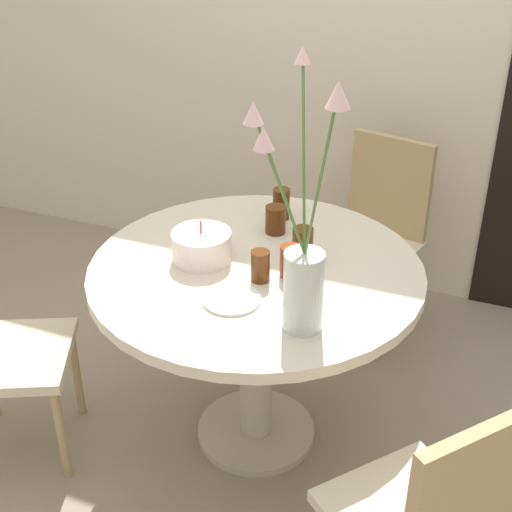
{
  "coord_description": "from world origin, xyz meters",
  "views": [
    {
      "loc": [
        0.76,
        -1.92,
        1.99
      ],
      "look_at": [
        0.0,
        0.0,
        0.8
      ],
      "focal_mm": 50.0,
      "sensor_mm": 36.0,
      "label": 1
    }
  ],
  "objects_px": {
    "drink_glass_0": "(260,266)",
    "drink_glass_4": "(303,242)",
    "side_plate": "(232,299)",
    "drink_glass_1": "(290,261)",
    "flower_vase": "(301,263)",
    "drink_glass_2": "(276,220)",
    "chair_far_back": "(377,227)",
    "drink_glass_3": "(281,204)",
    "birthday_cake": "(202,246)"
  },
  "relations": [
    {
      "from": "drink_glass_0",
      "to": "drink_glass_4",
      "type": "relative_size",
      "value": 0.99
    },
    {
      "from": "side_plate",
      "to": "drink_glass_1",
      "type": "relative_size",
      "value": 1.71
    },
    {
      "from": "flower_vase",
      "to": "drink_glass_2",
      "type": "bearing_deg",
      "value": 116.84
    },
    {
      "from": "flower_vase",
      "to": "drink_glass_1",
      "type": "bearing_deg",
      "value": 114.22
    },
    {
      "from": "chair_far_back",
      "to": "drink_glass_2",
      "type": "relative_size",
      "value": 8.73
    },
    {
      "from": "flower_vase",
      "to": "drink_glass_4",
      "type": "distance_m",
      "value": 0.45
    },
    {
      "from": "chair_far_back",
      "to": "flower_vase",
      "type": "relative_size",
      "value": 1.15
    },
    {
      "from": "chair_far_back",
      "to": "drink_glass_3",
      "type": "xyz_separation_m",
      "value": [
        -0.27,
        -0.55,
        0.31
      ]
    },
    {
      "from": "flower_vase",
      "to": "drink_glass_3",
      "type": "bearing_deg",
      "value": 114.07
    },
    {
      "from": "drink_glass_1",
      "to": "drink_glass_4",
      "type": "xyz_separation_m",
      "value": [
        -0.0,
        0.14,
        -0.0
      ]
    },
    {
      "from": "flower_vase",
      "to": "drink_glass_3",
      "type": "distance_m",
      "value": 0.73
    },
    {
      "from": "drink_glass_1",
      "to": "drink_glass_2",
      "type": "height_order",
      "value": "drink_glass_1"
    },
    {
      "from": "side_plate",
      "to": "drink_glass_0",
      "type": "xyz_separation_m",
      "value": [
        0.04,
        0.15,
        0.05
      ]
    },
    {
      "from": "chair_far_back",
      "to": "side_plate",
      "type": "relative_size",
      "value": 4.91
    },
    {
      "from": "flower_vase",
      "to": "drink_glass_3",
      "type": "xyz_separation_m",
      "value": [
        -0.29,
        0.65,
        -0.16
      ]
    },
    {
      "from": "chair_far_back",
      "to": "drink_glass_2",
      "type": "xyz_separation_m",
      "value": [
        -0.25,
        -0.66,
        0.31
      ]
    },
    {
      "from": "drink_glass_2",
      "to": "chair_far_back",
      "type": "bearing_deg",
      "value": 69.7
    },
    {
      "from": "chair_far_back",
      "to": "drink_glass_3",
      "type": "height_order",
      "value": "chair_far_back"
    },
    {
      "from": "side_plate",
      "to": "flower_vase",
      "type": "bearing_deg",
      "value": -13.04
    },
    {
      "from": "birthday_cake",
      "to": "drink_glass_3",
      "type": "relative_size",
      "value": 1.72
    },
    {
      "from": "chair_far_back",
      "to": "drink_glass_1",
      "type": "distance_m",
      "value": 0.99
    },
    {
      "from": "birthday_cake",
      "to": "drink_glass_2",
      "type": "distance_m",
      "value": 0.32
    },
    {
      "from": "drink_glass_1",
      "to": "side_plate",
      "type": "bearing_deg",
      "value": -119.27
    },
    {
      "from": "drink_glass_2",
      "to": "drink_glass_0",
      "type": "bearing_deg",
      "value": -78.13
    },
    {
      "from": "birthday_cake",
      "to": "drink_glass_0",
      "type": "bearing_deg",
      "value": -12.68
    },
    {
      "from": "drink_glass_3",
      "to": "drink_glass_4",
      "type": "distance_m",
      "value": 0.3
    },
    {
      "from": "side_plate",
      "to": "chair_far_back",
      "type": "bearing_deg",
      "value": 79.36
    },
    {
      "from": "chair_far_back",
      "to": "flower_vase",
      "type": "height_order",
      "value": "flower_vase"
    },
    {
      "from": "flower_vase",
      "to": "chair_far_back",
      "type": "bearing_deg",
      "value": 91.18
    },
    {
      "from": "chair_far_back",
      "to": "side_plate",
      "type": "height_order",
      "value": "chair_far_back"
    },
    {
      "from": "side_plate",
      "to": "drink_glass_2",
      "type": "distance_m",
      "value": 0.48
    },
    {
      "from": "birthday_cake",
      "to": "drink_glass_2",
      "type": "xyz_separation_m",
      "value": [
        0.17,
        0.28,
        0.0
      ]
    },
    {
      "from": "chair_far_back",
      "to": "birthday_cake",
      "type": "relative_size",
      "value": 4.4
    },
    {
      "from": "birthday_cake",
      "to": "side_plate",
      "type": "distance_m",
      "value": 0.28
    },
    {
      "from": "chair_far_back",
      "to": "drink_glass_0",
      "type": "distance_m",
      "value": 1.06
    },
    {
      "from": "drink_glass_0",
      "to": "drink_glass_1",
      "type": "xyz_separation_m",
      "value": [
        0.08,
        0.06,
        0.0
      ]
    },
    {
      "from": "side_plate",
      "to": "drink_glass_4",
      "type": "distance_m",
      "value": 0.37
    },
    {
      "from": "drink_glass_3",
      "to": "side_plate",
      "type": "bearing_deg",
      "value": -85.05
    },
    {
      "from": "drink_glass_0",
      "to": "drink_glass_1",
      "type": "relative_size",
      "value": 0.99
    },
    {
      "from": "drink_glass_3",
      "to": "birthday_cake",
      "type": "bearing_deg",
      "value": -110.07
    },
    {
      "from": "side_plate",
      "to": "drink_glass_2",
      "type": "xyz_separation_m",
      "value": [
        -0.03,
        0.48,
        0.05
      ]
    },
    {
      "from": "drink_glass_2",
      "to": "drink_glass_3",
      "type": "height_order",
      "value": "drink_glass_3"
    },
    {
      "from": "drink_glass_4",
      "to": "drink_glass_3",
      "type": "bearing_deg",
      "value": 124.08
    },
    {
      "from": "chair_far_back",
      "to": "drink_glass_0",
      "type": "bearing_deg",
      "value": -86.49
    },
    {
      "from": "chair_far_back",
      "to": "drink_glass_4",
      "type": "height_order",
      "value": "chair_far_back"
    },
    {
      "from": "chair_far_back",
      "to": "flower_vase",
      "type": "xyz_separation_m",
      "value": [
        0.02,
        -1.2,
        0.47
      ]
    },
    {
      "from": "flower_vase",
      "to": "drink_glass_3",
      "type": "height_order",
      "value": "flower_vase"
    },
    {
      "from": "birthday_cake",
      "to": "drink_glass_3",
      "type": "xyz_separation_m",
      "value": [
        0.14,
        0.4,
        0.01
      ]
    },
    {
      "from": "drink_glass_0",
      "to": "drink_glass_2",
      "type": "distance_m",
      "value": 0.34
    },
    {
      "from": "drink_glass_0",
      "to": "drink_glass_2",
      "type": "bearing_deg",
      "value": 101.87
    }
  ]
}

